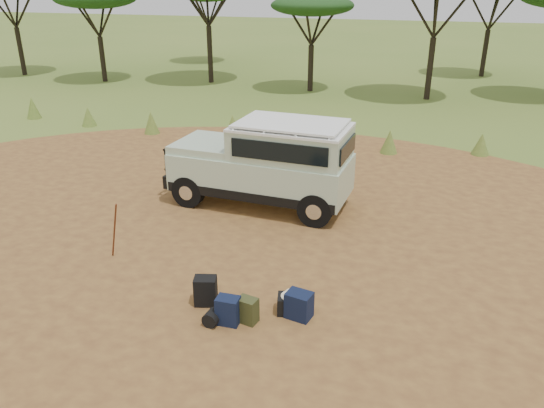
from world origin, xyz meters
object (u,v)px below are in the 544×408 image
(duffel_navy, at_px, (299,305))
(walking_staff, at_px, (114,231))
(safari_vehicle, at_px, (267,165))
(backpack_black, at_px, (206,291))
(hard_case, at_px, (291,304))
(backpack_navy, at_px, (228,311))
(backpack_olive, at_px, (248,310))

(duffel_navy, bearing_deg, walking_staff, 179.53)
(safari_vehicle, distance_m, backpack_black, 4.85)
(walking_staff, height_order, duffel_navy, walking_staff)
(hard_case, bearing_deg, safari_vehicle, 99.56)
(duffel_navy, distance_m, hard_case, 0.21)
(walking_staff, xyz_separation_m, duffel_navy, (4.21, -0.91, -0.45))
(backpack_black, xyz_separation_m, duffel_navy, (1.75, 0.08, -0.03))
(safari_vehicle, relative_size, duffel_navy, 9.77)
(backpack_navy, height_order, duffel_navy, backpack_navy)
(safari_vehicle, height_order, backpack_black, safari_vehicle)
(safari_vehicle, xyz_separation_m, backpack_navy, (0.91, -5.21, -0.85))
(hard_case, bearing_deg, duffel_navy, -42.91)
(safari_vehicle, bearing_deg, walking_staff, -116.04)
(backpack_navy, bearing_deg, backpack_black, 143.50)
(backpack_black, relative_size, backpack_olive, 1.17)
(safari_vehicle, distance_m, backpack_navy, 5.35)
(walking_staff, distance_m, backpack_navy, 3.42)
(walking_staff, height_order, hard_case, walking_staff)
(backpack_black, xyz_separation_m, hard_case, (1.58, 0.18, -0.10))
(walking_staff, relative_size, hard_case, 3.02)
(walking_staff, distance_m, backpack_olive, 3.66)
(safari_vehicle, relative_size, backpack_black, 8.81)
(hard_case, bearing_deg, backpack_olive, -156.24)
(backpack_black, height_order, backpack_navy, backpack_black)
(backpack_olive, bearing_deg, backpack_navy, -144.76)
(safari_vehicle, height_order, walking_staff, safari_vehicle)
(safari_vehicle, height_order, hard_case, safari_vehicle)
(backpack_black, distance_m, duffel_navy, 1.75)
(backpack_navy, relative_size, backpack_olive, 1.09)
(safari_vehicle, xyz_separation_m, backpack_olive, (1.22, -5.07, -0.88))
(safari_vehicle, distance_m, backpack_olive, 5.29)
(backpack_navy, bearing_deg, duffel_navy, 24.07)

